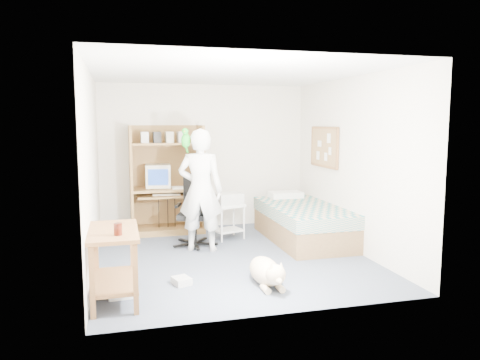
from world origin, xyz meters
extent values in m
plane|color=#464D5F|center=(0.00, 0.00, 0.00)|extent=(4.00, 4.00, 0.00)
cube|color=silver|center=(0.00, 2.00, 1.25)|extent=(3.60, 0.02, 2.50)
cube|color=silver|center=(1.80, 0.00, 1.25)|extent=(0.02, 4.00, 2.50)
cube|color=silver|center=(-1.80, 0.00, 1.25)|extent=(0.02, 4.00, 2.50)
cube|color=white|center=(0.00, 0.00, 2.50)|extent=(3.60, 4.00, 0.02)
cube|color=brown|center=(-1.28, 1.70, 0.90)|extent=(0.04, 0.60, 1.80)
cube|color=brown|center=(-0.12, 1.70, 0.90)|extent=(0.04, 0.60, 1.80)
cube|color=brown|center=(-0.70, 1.99, 0.90)|extent=(1.20, 0.02, 1.80)
cube|color=brown|center=(-0.70, 1.70, 0.74)|extent=(1.12, 0.60, 0.04)
cube|color=brown|center=(-0.70, 1.62, 0.64)|extent=(1.00, 0.50, 0.03)
cube|color=brown|center=(-0.70, 1.70, 1.50)|extent=(1.12, 0.55, 0.03)
cube|color=brown|center=(-0.70, 1.70, 0.05)|extent=(1.12, 0.60, 0.10)
cube|color=brown|center=(1.30, 0.60, 0.18)|extent=(1.00, 2.00, 0.36)
cube|color=#2A7072|center=(1.30, 0.60, 0.46)|extent=(1.02, 2.02, 0.20)
cube|color=white|center=(1.30, 1.40, 0.60)|extent=(0.55, 0.35, 0.12)
cube|color=brown|center=(-1.55, -1.20, 0.73)|extent=(0.50, 1.00, 0.04)
cube|color=brown|center=(-1.75, -1.65, 0.35)|extent=(0.05, 0.05, 0.70)
cube|color=brown|center=(-1.35, -1.65, 0.35)|extent=(0.05, 0.05, 0.70)
cube|color=brown|center=(-1.75, -0.75, 0.35)|extent=(0.05, 0.05, 0.70)
cube|color=brown|center=(-1.35, -0.75, 0.35)|extent=(0.05, 0.05, 0.70)
cube|color=brown|center=(-1.55, -1.20, 0.20)|extent=(0.46, 0.92, 0.03)
cube|color=olive|center=(1.78, 0.90, 1.45)|extent=(0.03, 0.90, 0.60)
cube|color=brown|center=(1.77, 0.90, 1.76)|extent=(0.04, 0.94, 0.04)
cube|color=brown|center=(1.77, 0.90, 1.14)|extent=(0.04, 0.94, 0.04)
cylinder|color=black|center=(-0.40, 0.70, 0.04)|extent=(0.60, 0.60, 0.06)
cylinder|color=black|center=(-0.40, 0.70, 0.23)|extent=(0.06, 0.06, 0.40)
cube|color=black|center=(-0.40, 0.70, 0.47)|extent=(0.59, 0.59, 0.08)
cube|color=black|center=(-0.32, 0.92, 0.80)|extent=(0.41, 0.20, 0.55)
cube|color=black|center=(-0.63, 0.79, 0.62)|extent=(0.14, 0.30, 0.04)
cube|color=black|center=(-0.16, 0.62, 0.62)|extent=(0.14, 0.30, 0.04)
imported|color=white|center=(-0.35, 0.45, 0.88)|extent=(0.75, 0.61, 1.77)
ellipsoid|color=#14891E|center=(-0.55, 0.47, 1.60)|extent=(0.13, 0.13, 0.21)
sphere|color=#14891E|center=(-0.56, 0.44, 1.73)|extent=(0.09, 0.09, 0.09)
cone|color=orange|center=(-0.57, 0.39, 1.73)|extent=(0.05, 0.05, 0.04)
cylinder|color=#14891E|center=(-0.53, 0.52, 1.48)|extent=(0.08, 0.14, 0.13)
ellipsoid|color=beige|center=(0.12, -1.12, 0.15)|extent=(0.32, 0.66, 0.30)
sphere|color=beige|center=(0.13, -1.49, 0.22)|extent=(0.22, 0.22, 0.22)
cone|color=beige|center=(0.07, -1.51, 0.32)|extent=(0.06, 0.06, 0.08)
cone|color=beige|center=(0.18, -1.51, 0.32)|extent=(0.06, 0.06, 0.08)
ellipsoid|color=beige|center=(0.13, -1.58, 0.18)|extent=(0.08, 0.12, 0.07)
cylinder|color=beige|center=(0.12, -0.77, 0.09)|extent=(0.06, 0.21, 0.11)
cube|color=silver|center=(0.19, 1.01, 0.54)|extent=(0.55, 0.49, 0.04)
cube|color=silver|center=(0.19, 1.01, 0.14)|extent=(0.51, 0.45, 0.03)
cylinder|color=silver|center=(-0.02, 0.86, 0.27)|extent=(0.03, 0.03, 0.54)
cylinder|color=silver|center=(0.39, 0.86, 0.27)|extent=(0.03, 0.03, 0.54)
cylinder|color=silver|center=(-0.02, 1.17, 0.27)|extent=(0.03, 0.03, 0.54)
cylinder|color=silver|center=(0.39, 1.17, 0.27)|extent=(0.03, 0.03, 0.54)
cube|color=#B8B8B3|center=(0.19, 1.01, 0.65)|extent=(0.50, 0.43, 0.18)
cube|color=beige|center=(-0.84, 1.75, 0.96)|extent=(0.43, 0.45, 0.38)
cube|color=navy|center=(-0.86, 1.54, 0.96)|extent=(0.32, 0.04, 0.26)
cube|color=beige|center=(-0.72, 1.58, 0.67)|extent=(0.46, 0.20, 0.03)
cylinder|color=gold|center=(-0.39, 1.65, 0.82)|extent=(0.08, 0.08, 0.12)
cylinder|color=#3D1209|center=(-1.50, -1.45, 0.81)|extent=(0.08, 0.08, 0.12)
cube|color=white|center=(-1.50, -1.15, 0.05)|extent=(0.26, 0.22, 0.10)
cube|color=#B8B8B3|center=(-0.81, -0.91, 0.04)|extent=(0.24, 0.26, 0.08)
camera|label=1|loc=(-1.47, -6.11, 1.86)|focal=35.00mm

